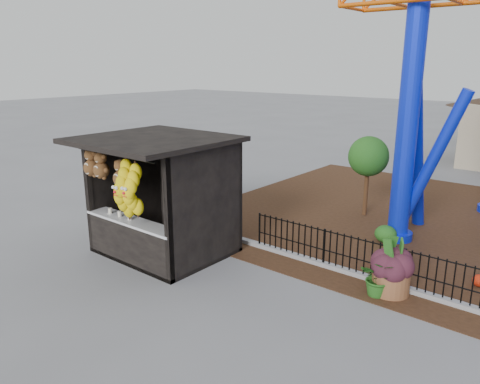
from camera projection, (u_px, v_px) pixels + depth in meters
The scene contains 6 objects.
ground at pixel (219, 302), 9.92m from camera, with size 120.00×120.00×0.00m, color slate.
curb at pixel (459, 305), 9.70m from camera, with size 18.00×0.18×0.12m, color gray.
prize_booth at pixel (155, 199), 12.04m from camera, with size 3.50×3.40×3.12m.
terracotta_planter at pixel (391, 281), 10.25m from camera, with size 0.81×0.81×0.57m, color brown.
planter_foliage at pixel (393, 256), 10.09m from camera, with size 0.70×0.70×0.64m, color #361520.
potted_plant at pixel (379, 278), 10.10m from camera, with size 0.77×0.67×0.86m, color #235218.
Camera 1 is at (6.01, -6.63, 4.90)m, focal length 35.00 mm.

